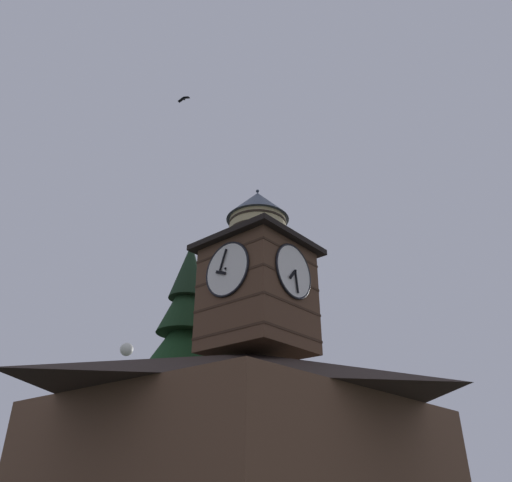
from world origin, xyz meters
The scene contains 5 objects.
building_main centered at (-0.30, -1.02, 3.43)m, with size 13.70×11.64×6.71m.
clock_tower centered at (-0.53, -0.89, 10.06)m, with size 4.47×4.47×7.86m.
pine_tree_behind centered at (-1.85, -6.92, 5.63)m, with size 6.91×6.91×14.13m.
moon centered at (-17.54, -35.21, 15.40)m, with size 1.53×1.53×1.53m.
flying_bird_high centered at (2.01, -3.89, 20.31)m, with size 0.29×0.74×0.16m.
Camera 1 is at (13.88, 11.28, 2.35)m, focal length 32.82 mm.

